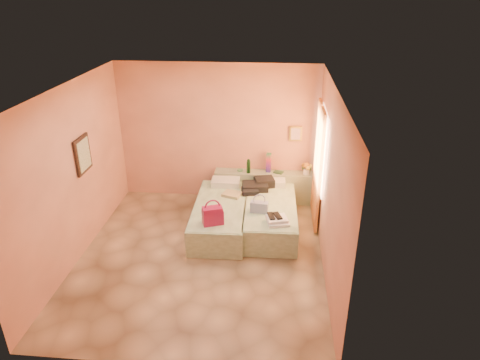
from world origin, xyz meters
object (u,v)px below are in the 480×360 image
object	(u,v)px
headboard_ledge	(265,187)
bed_left	(221,216)
bed_right	(270,215)
towel_stack	(278,221)
flower_vase	(307,167)
blue_handbag	(259,207)
green_book	(278,172)
water_bottle	(248,166)
magenta_handbag	(213,215)

from	to	relation	value
headboard_ledge	bed_left	xyz separation A→B (m)	(-0.77, -1.16, -0.08)
bed_right	towel_stack	distance (m)	0.78
bed_left	flower_vase	size ratio (longest dim) A/B	6.87
headboard_ledge	flower_vase	xyz separation A→B (m)	(0.83, -0.02, 0.47)
blue_handbag	towel_stack	bearing A→B (deg)	-41.62
green_book	headboard_ledge	bearing A→B (deg)	-159.62
blue_handbag	bed_left	bearing A→B (deg)	167.73
bed_left	towel_stack	distance (m)	1.24
water_bottle	bed_left	bearing A→B (deg)	-111.45
water_bottle	flower_vase	xyz separation A→B (m)	(1.16, 0.04, 0.00)
towel_stack	magenta_handbag	bearing A→B (deg)	-174.52
bed_left	blue_handbag	xyz separation A→B (m)	(0.71, -0.23, 0.35)
headboard_ledge	magenta_handbag	xyz separation A→B (m)	(-0.80, -1.85, 0.33)
flower_vase	magenta_handbag	xyz separation A→B (m)	(-1.63, -1.83, -0.14)
bed_right	flower_vase	size ratio (longest dim) A/B	6.87
headboard_ledge	magenta_handbag	bearing A→B (deg)	-113.36
headboard_ledge	green_book	world-z (taller)	green_book
towel_stack	bed_right	bearing A→B (deg)	101.78
blue_handbag	towel_stack	world-z (taller)	blue_handbag
water_bottle	towel_stack	world-z (taller)	water_bottle
green_book	flower_vase	bearing A→B (deg)	22.16
water_bottle	towel_stack	xyz separation A→B (m)	(0.62, -1.69, -0.24)
flower_vase	towel_stack	distance (m)	1.83
bed_left	blue_handbag	world-z (taller)	blue_handbag
bed_right	green_book	distance (m)	1.12
bed_right	blue_handbag	world-z (taller)	blue_handbag
water_bottle	green_book	size ratio (longest dim) A/B	1.56
bed_right	towel_stack	world-z (taller)	towel_stack
headboard_ledge	blue_handbag	bearing A→B (deg)	-92.19
headboard_ledge	blue_handbag	size ratio (longest dim) A/B	6.70
water_bottle	blue_handbag	size ratio (longest dim) A/B	0.92
headboard_ledge	bed_right	world-z (taller)	headboard_ledge
magenta_handbag	green_book	bearing A→B (deg)	39.25
towel_stack	flower_vase	bearing A→B (deg)	72.41
bed_right	water_bottle	world-z (taller)	water_bottle
flower_vase	magenta_handbag	world-z (taller)	flower_vase
headboard_ledge	bed_right	distance (m)	1.06
magenta_handbag	blue_handbag	xyz separation A→B (m)	(0.75, 0.46, -0.06)
green_book	water_bottle	bearing A→B (deg)	-152.06
bed_left	water_bottle	world-z (taller)	water_bottle
bed_left	magenta_handbag	distance (m)	0.81
bed_left	bed_right	size ratio (longest dim) A/B	1.00
headboard_ledge	towel_stack	xyz separation A→B (m)	(0.28, -1.75, 0.23)
bed_right	blue_handbag	size ratio (longest dim) A/B	6.54
water_bottle	green_book	bearing A→B (deg)	4.67
magenta_handbag	towel_stack	xyz separation A→B (m)	(1.08, 0.10, -0.11)
blue_handbag	magenta_handbag	bearing A→B (deg)	-142.52
bed_left	green_book	distance (m)	1.60
headboard_ledge	water_bottle	size ratio (longest dim) A/B	7.29
flower_vase	blue_handbag	bearing A→B (deg)	-122.76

